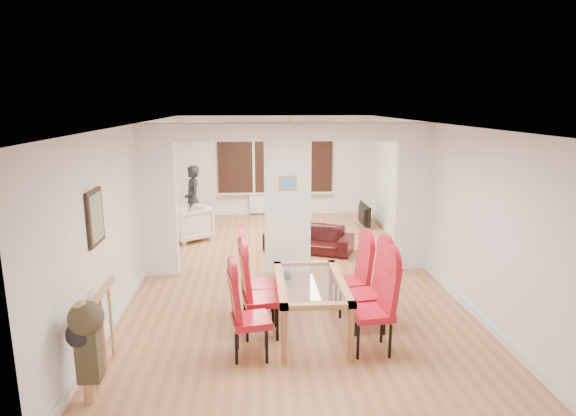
{
  "coord_description": "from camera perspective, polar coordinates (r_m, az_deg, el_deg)",
  "views": [
    {
      "loc": [
        -0.58,
        -8.12,
        2.94
      ],
      "look_at": [
        0.05,
        0.6,
        1.01
      ],
      "focal_mm": 30.0,
      "sensor_mm": 36.0,
      "label": 1
    }
  ],
  "objects": [
    {
      "name": "floor",
      "position": [
        8.65,
        -0.06,
        -7.42
      ],
      "size": [
        5.0,
        9.0,
        0.01
      ],
      "primitive_type": "cube",
      "color": "#AB7145",
      "rests_on": "ground"
    },
    {
      "name": "coffee_table",
      "position": [
        10.76,
        1.8,
        -2.75
      ],
      "size": [
        1.18,
        0.85,
        0.24
      ],
      "primitive_type": null,
      "rotation": [
        0.0,
        0.0,
        0.33
      ],
      "color": "black",
      "rests_on": "floor"
    },
    {
      "name": "dining_chair_ra",
      "position": [
        5.9,
        9.86,
        -11.38
      ],
      "size": [
        0.51,
        0.51,
        1.15
      ],
      "primitive_type": null,
      "rotation": [
        0.0,
        0.0,
        0.11
      ],
      "color": "#AF1120",
      "rests_on": "floor"
    },
    {
      "name": "stair_newel",
      "position": [
        5.72,
        -21.28,
        -13.18
      ],
      "size": [
        0.4,
        1.2,
        1.1
      ],
      "primitive_type": null,
      "color": "tan",
      "rests_on": "floor"
    },
    {
      "name": "pendant_light",
      "position": [
        11.48,
        0.26,
        8.5
      ],
      "size": [
        0.36,
        0.36,
        0.36
      ],
      "primitive_type": "sphere",
      "color": "orange",
      "rests_on": "room_walls"
    },
    {
      "name": "dining_chair_rb",
      "position": [
        6.44,
        9.46,
        -9.45
      ],
      "size": [
        0.52,
        0.52,
        1.12
      ],
      "primitive_type": null,
      "rotation": [
        0.0,
        0.0,
        0.17
      ],
      "color": "#AF1120",
      "rests_on": "floor"
    },
    {
      "name": "wall_poster",
      "position": [
        6.17,
        -21.87,
        -1.02
      ],
      "size": [
        0.04,
        0.52,
        0.67
      ],
      "primitive_type": "cube",
      "color": "gray",
      "rests_on": "room_walls"
    },
    {
      "name": "television",
      "position": [
        11.76,
        8.63,
        -0.81
      ],
      "size": [
        0.95,
        0.14,
        0.54
      ],
      "primitive_type": "imported",
      "rotation": [
        0.0,
        0.0,
        1.59
      ],
      "color": "black",
      "rests_on": "floor"
    },
    {
      "name": "sofa",
      "position": [
        9.72,
        2.46,
        -3.6
      ],
      "size": [
        1.87,
        1.31,
        0.51
      ],
      "primitive_type": "imported",
      "rotation": [
        0.0,
        0.0,
        -0.4
      ],
      "color": "black",
      "rests_on": "floor"
    },
    {
      "name": "dining_chair_rc",
      "position": [
        6.89,
        7.47,
        -8.11
      ],
      "size": [
        0.51,
        0.51,
        1.07
      ],
      "primitive_type": null,
      "rotation": [
        0.0,
        0.0,
        0.2
      ],
      "color": "#AF1120",
      "rests_on": "floor"
    },
    {
      "name": "dining_chair_lb",
      "position": [
        6.22,
        -3.13,
        -9.97
      ],
      "size": [
        0.52,
        0.52,
        1.14
      ],
      "primitive_type": null,
      "rotation": [
        0.0,
        0.0,
        0.15
      ],
      "color": "#AF1120",
      "rests_on": "floor"
    },
    {
      "name": "dining_chair_lc",
      "position": [
        6.66,
        -3.54,
        -8.37
      ],
      "size": [
        0.49,
        0.49,
        1.16
      ],
      "primitive_type": null,
      "rotation": [
        0.0,
        0.0,
        0.06
      ],
      "color": "#AF1120",
      "rests_on": "floor"
    },
    {
      "name": "divider_wall",
      "position": [
        8.3,
        -0.06,
        1.05
      ],
      "size": [
        5.0,
        0.18,
        2.6
      ],
      "primitive_type": "cube",
      "color": "white",
      "rests_on": "floor"
    },
    {
      "name": "pillar_photo",
      "position": [
        8.15,
        -0.01,
        2.98
      ],
      "size": [
        0.3,
        0.03,
        0.25
      ],
      "primitive_type": "cube",
      "color": "#4C8CD8",
      "rests_on": "divider_wall"
    },
    {
      "name": "dining_chair_la",
      "position": [
        5.74,
        -4.39,
        -12.4
      ],
      "size": [
        0.5,
        0.5,
        1.07
      ],
      "primitive_type": null,
      "rotation": [
        0.0,
        0.0,
        0.18
      ],
      "color": "#AF1120",
      "rests_on": "floor"
    },
    {
      "name": "dining_table",
      "position": [
        6.33,
        2.66,
        -11.62
      ],
      "size": [
        0.87,
        1.55,
        0.72
      ],
      "primitive_type": null,
      "color": "#A66A3D",
      "rests_on": "floor"
    },
    {
      "name": "shoes",
      "position": [
        8.27,
        -0.57,
        -8.04
      ],
      "size": [
        0.23,
        0.24,
        0.09
      ],
      "primitive_type": null,
      "color": "black",
      "rests_on": "floor"
    },
    {
      "name": "bowl",
      "position": [
        10.82,
        1.9,
        -1.86
      ],
      "size": [
        0.2,
        0.2,
        0.05
      ],
      "primitive_type": "imported",
      "color": "black",
      "rests_on": "coffee_table"
    },
    {
      "name": "person",
      "position": [
        11.03,
        -11.2,
        0.93
      ],
      "size": [
        0.66,
        0.53,
        1.57
      ],
      "primitive_type": "imported",
      "rotation": [
        0.0,
        0.0,
        -1.26
      ],
      "color": "black",
      "rests_on": "floor"
    },
    {
      "name": "bottle",
      "position": [
        10.78,
        1.95,
        -1.32
      ],
      "size": [
        0.07,
        0.07,
        0.26
      ],
      "primitive_type": "cylinder",
      "color": "#143F19",
      "rests_on": "coffee_table"
    },
    {
      "name": "room_walls",
      "position": [
        8.3,
        -0.06,
        1.05
      ],
      "size": [
        5.0,
        9.0,
        2.6
      ],
      "primitive_type": null,
      "color": "silver",
      "rests_on": "floor"
    },
    {
      "name": "bay_window_blinds",
      "position": [
        12.65,
        -1.5,
        5.91
      ],
      "size": [
        3.0,
        0.08,
        1.8
      ],
      "primitive_type": "cube",
      "color": "black",
      "rests_on": "room_walls"
    },
    {
      "name": "armchair",
      "position": [
        10.64,
        -11.7,
        -1.78
      ],
      "size": [
        1.12,
        1.13,
        0.74
      ],
      "primitive_type": "imported",
      "rotation": [
        0.0,
        0.0,
        -0.95
      ],
      "color": "beige",
      "rests_on": "floor"
    },
    {
      "name": "radiator",
      "position": [
        12.81,
        -1.46,
        0.55
      ],
      "size": [
        1.4,
        0.08,
        0.5
      ],
      "primitive_type": "cube",
      "color": "white",
      "rests_on": "floor"
    }
  ]
}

